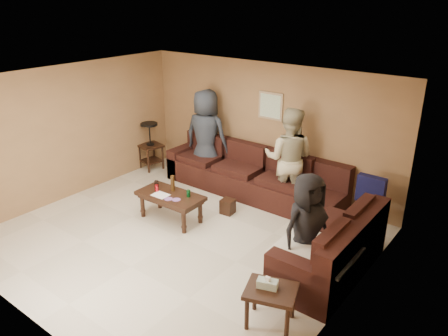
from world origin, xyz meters
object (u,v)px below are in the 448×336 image
object	(u,v)px
sectional_sofa	(273,200)
coffee_table	(170,198)
end_table_left	(150,145)
person_left	(206,136)
person_middle	(289,159)
person_right	(306,228)
side_table_right	(270,294)
waste_bin	(228,206)

from	to	relation	value
sectional_sofa	coffee_table	world-z (taller)	sectional_sofa
end_table_left	person_left	size ratio (longest dim) A/B	0.55
coffee_table	person_middle	world-z (taller)	person_middle
coffee_table	person_middle	bearing A→B (deg)	51.85
sectional_sofa	person_middle	world-z (taller)	person_middle
person_left	person_right	xyz separation A→B (m)	(3.25, -1.82, -0.18)
end_table_left	person_middle	distance (m)	3.36
end_table_left	person_middle	size ratio (longest dim) A/B	0.56
side_table_right	person_right	world-z (taller)	person_right
end_table_left	waste_bin	bearing A→B (deg)	-14.10
sectional_sofa	coffee_table	xyz separation A→B (m)	(-1.34, -1.16, 0.09)
waste_bin	sectional_sofa	bearing A→B (deg)	28.32
end_table_left	side_table_right	bearing A→B (deg)	-28.66
coffee_table	end_table_left	world-z (taller)	end_table_left
person_right	person_left	bearing A→B (deg)	81.18
waste_bin	person_left	xyz separation A→B (m)	(-1.28, 0.96, 0.82)
coffee_table	person_right	size ratio (longest dim) A/B	0.76
end_table_left	person_middle	xyz separation A→B (m)	(3.33, 0.23, 0.38)
sectional_sofa	side_table_right	bearing A→B (deg)	-59.03
person_left	end_table_left	bearing A→B (deg)	0.52
waste_bin	person_middle	world-z (taller)	person_middle
side_table_right	person_left	distance (m)	4.46
sectional_sofa	person_middle	distance (m)	0.80
sectional_sofa	person_left	xyz separation A→B (m)	(-1.99, 0.58, 0.63)
end_table_left	person_middle	world-z (taller)	person_middle
sectional_sofa	waste_bin	size ratio (longest dim) A/B	17.52
person_left	sectional_sofa	bearing A→B (deg)	152.21
side_table_right	person_left	size ratio (longest dim) A/B	0.37
person_right	end_table_left	bearing A→B (deg)	92.11
waste_bin	person_middle	size ratio (longest dim) A/B	0.14
coffee_table	person_left	world-z (taller)	person_left
person_middle	coffee_table	bearing A→B (deg)	32.87
end_table_left	person_left	distance (m)	1.45
sectional_sofa	person_right	world-z (taller)	person_right
waste_bin	end_table_left	bearing A→B (deg)	165.90
person_left	person_middle	distance (m)	1.96
end_table_left	person_right	bearing A→B (deg)	-18.34
end_table_left	sectional_sofa	bearing A→B (deg)	-4.88
waste_bin	person_left	distance (m)	1.80
waste_bin	person_left	size ratio (longest dim) A/B	0.14
end_table_left	side_table_right	distance (m)	5.39
side_table_right	person_middle	bearing A→B (deg)	116.50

